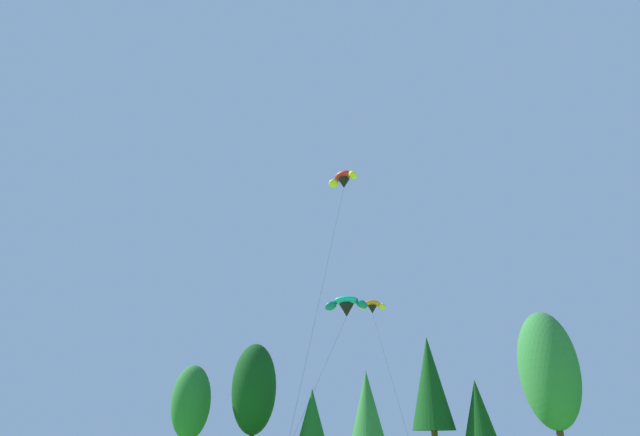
% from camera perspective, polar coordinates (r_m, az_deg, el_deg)
% --- Properties ---
extents(treeline_tree_a, '(4.88, 4.88, 11.39)m').
position_cam_1_polar(treeline_tree_a, '(69.38, -14.36, -19.48)').
color(treeline_tree_a, '#472D19').
rests_on(treeline_tree_a, ground_plane).
extents(treeline_tree_b, '(5.58, 5.58, 14.00)m').
position_cam_1_polar(treeline_tree_b, '(67.68, -7.46, -18.54)').
color(treeline_tree_b, '#472D19').
rests_on(treeline_tree_b, ground_plane).
extents(treeline_tree_c, '(3.44, 3.44, 8.36)m').
position_cam_1_polar(treeline_tree_c, '(65.65, -0.91, -21.39)').
color(treeline_tree_c, '#472D19').
rests_on(treeline_tree_c, ground_plane).
extents(treeline_tree_d, '(3.85, 3.85, 10.23)m').
position_cam_1_polar(treeline_tree_d, '(63.95, 5.32, -20.18)').
color(treeline_tree_d, '#472D19').
rests_on(treeline_tree_d, ground_plane).
extents(treeline_tree_e, '(4.43, 4.43, 12.88)m').
position_cam_1_polar(treeline_tree_e, '(57.69, 12.34, -17.68)').
color(treeline_tree_e, '#472D19').
rests_on(treeline_tree_e, ground_plane).
extents(treeline_tree_f, '(3.40, 3.40, 8.18)m').
position_cam_1_polar(treeline_tree_f, '(57.05, 17.42, -20.09)').
color(treeline_tree_f, '#472D19').
rests_on(treeline_tree_f, ground_plane).
extents(treeline_tree_g, '(5.84, 5.84, 14.97)m').
position_cam_1_polar(treeline_tree_g, '(58.82, 24.41, -15.30)').
color(treeline_tree_g, '#472D19').
rests_on(treeline_tree_g, ground_plane).
extents(parafoil_kite_high_red_yellow, '(3.20, 9.03, 22.25)m').
position_cam_1_polar(parafoil_kite_high_red_yellow, '(43.91, 2.65, 4.34)').
color(parafoil_kite_high_red_yellow, red).
extents(parafoil_kite_mid_orange, '(8.14, 17.38, 13.49)m').
position_cam_1_polar(parafoil_kite_mid_orange, '(50.44, 5.94, -9.93)').
color(parafoil_kite_mid_orange, orange).
extents(parafoil_kite_far_teal, '(3.95, 12.25, 12.08)m').
position_cam_1_polar(parafoil_kite_far_teal, '(43.47, 2.99, -9.84)').
color(parafoil_kite_far_teal, teal).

